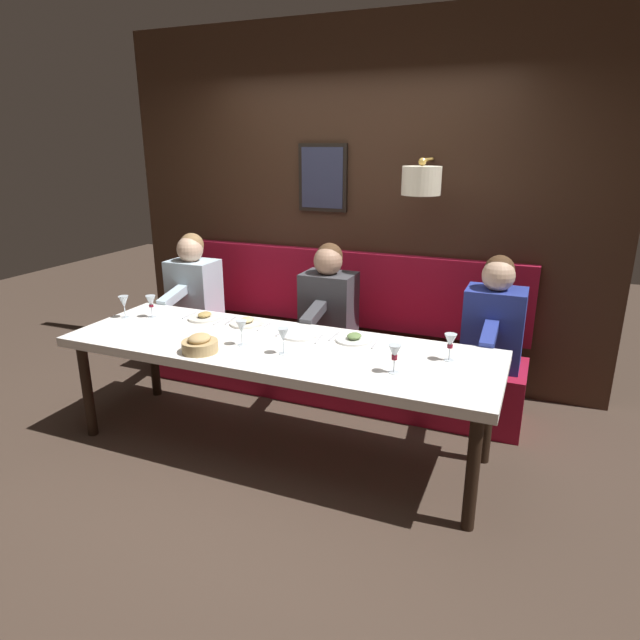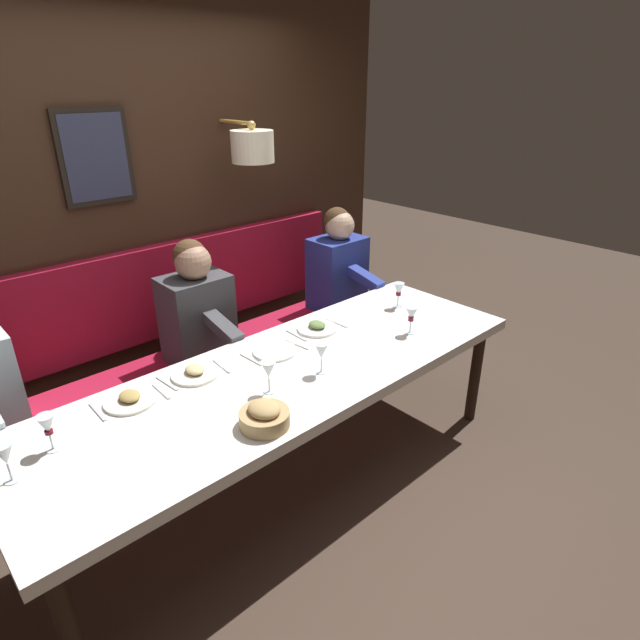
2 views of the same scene
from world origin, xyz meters
The scene contains 18 objects.
ground_plane centered at (0.00, 0.00, 0.00)m, with size 12.00×12.00×0.00m, color #423328.
dining_table centered at (0.00, 0.00, 0.68)m, with size 0.90×2.78×0.74m.
banquette_bench centered at (0.89, 0.00, 0.23)m, with size 0.52×2.98×0.45m, color maroon.
back_wall_panel centered at (1.46, -0.01, 1.36)m, with size 0.59×4.18×2.90m.
diner_nearest centered at (0.88, -1.23, 0.82)m, with size 0.60×0.40×0.79m.
diner_near centered at (0.88, 0.00, 0.82)m, with size 0.60×0.40×0.79m.
diner_middle centered at (0.88, 1.25, 0.82)m, with size 0.60×0.40×0.79m.
place_setting_0 centered at (0.27, 0.72, 0.75)m, with size 0.24×0.31×0.05m.
place_setting_1 centered at (0.25, -0.43, 0.75)m, with size 0.24×0.31×0.05m.
place_setting_2 centered at (0.28, 0.38, 0.75)m, with size 0.24×0.32×0.05m.
place_setting_3 centered at (0.19, -0.07, 0.75)m, with size 0.24×0.32×0.01m.
wine_glass_0 centered at (-0.13, -0.11, 0.86)m, with size 0.07×0.07×0.16m.
wine_glass_1 centered at (-0.16, -0.81, 0.86)m, with size 0.07×0.07×0.16m.
wine_glass_2 centered at (0.14, -1.06, 0.86)m, with size 0.07×0.07×0.16m.
wine_glass_3 centered at (0.16, 1.10, 0.86)m, with size 0.07×0.07×0.16m.
wine_glass_4 centered at (-0.10, 0.19, 0.86)m, with size 0.07×0.07×0.16m.
wine_glass_5 centered at (0.07, 1.27, 0.86)m, with size 0.07×0.07×0.16m.
bread_bowl centered at (-0.30, 0.37, 0.79)m, with size 0.22×0.22×0.12m.
Camera 1 is at (-2.90, -1.50, 1.95)m, focal length 30.72 mm.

